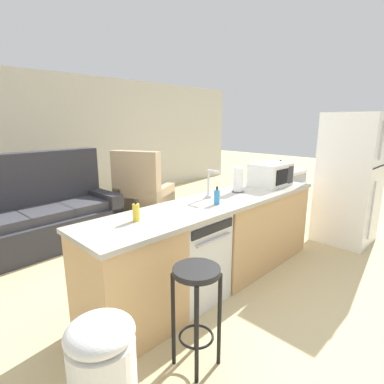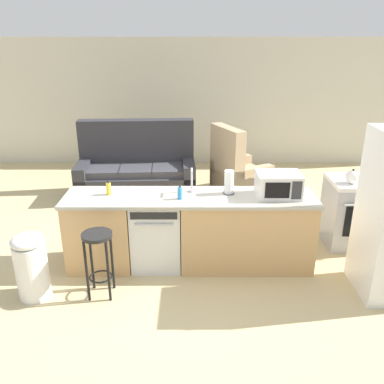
{
  "view_description": "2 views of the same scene",
  "coord_description": "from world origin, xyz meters",
  "px_view_note": "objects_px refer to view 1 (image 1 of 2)",
  "views": [
    {
      "loc": [
        -2.1,
        -1.88,
        1.68
      ],
      "look_at": [
        0.4,
        0.61,
        0.84
      ],
      "focal_mm": 28.0,
      "sensor_mm": 36.0,
      "label": 1
    },
    {
      "loc": [
        0.17,
        -4.37,
        2.66
      ],
      "look_at": [
        0.16,
        0.28,
        0.84
      ],
      "focal_mm": 38.0,
      "sensor_mm": 36.0,
      "label": 2
    }
  ],
  "objects_px": {
    "armchair": "(143,198)",
    "kettle": "(280,167)",
    "refrigerator": "(349,179)",
    "dishwasher": "(189,256)",
    "soap_bottle": "(217,197)",
    "dish_soap_bottle": "(136,212)",
    "microwave": "(271,175)",
    "bar_stool": "(196,296)",
    "paper_towel_roll": "(238,180)",
    "trash_bin": "(104,382)",
    "couch": "(40,217)",
    "stove_range": "(276,196)"
  },
  "relations": [
    {
      "from": "stove_range",
      "to": "trash_bin",
      "type": "xyz_separation_m",
      "value": [
        -3.87,
        -1.22,
        -0.07
      ]
    },
    {
      "from": "dish_soap_bottle",
      "to": "trash_bin",
      "type": "xyz_separation_m",
      "value": [
        -0.73,
        -0.71,
        -0.59
      ]
    },
    {
      "from": "dishwasher",
      "to": "paper_towel_roll",
      "type": "bearing_deg",
      "value": 5.26
    },
    {
      "from": "soap_bottle",
      "to": "couch",
      "type": "height_order",
      "value": "couch"
    },
    {
      "from": "dishwasher",
      "to": "trash_bin",
      "type": "xyz_separation_m",
      "value": [
        -1.27,
        -0.67,
        -0.04
      ]
    },
    {
      "from": "stove_range",
      "to": "microwave",
      "type": "bearing_deg",
      "value": -155.09
    },
    {
      "from": "microwave",
      "to": "armchair",
      "type": "distance_m",
      "value": 2.52
    },
    {
      "from": "soap_bottle",
      "to": "kettle",
      "type": "xyz_separation_m",
      "value": [
        2.15,
        0.51,
        0.01
      ]
    },
    {
      "from": "bar_stool",
      "to": "refrigerator",
      "type": "bearing_deg",
      "value": 1.59
    },
    {
      "from": "microwave",
      "to": "trash_bin",
      "type": "distance_m",
      "value": 2.85
    },
    {
      "from": "dishwasher",
      "to": "refrigerator",
      "type": "relative_size",
      "value": 0.47
    },
    {
      "from": "paper_towel_roll",
      "to": "kettle",
      "type": "xyz_separation_m",
      "value": [
        1.58,
        0.34,
        -0.05
      ]
    },
    {
      "from": "trash_bin",
      "to": "kettle",
      "type": "bearing_deg",
      "value": 16.39
    },
    {
      "from": "kettle",
      "to": "microwave",
      "type": "bearing_deg",
      "value": -157.38
    },
    {
      "from": "trash_bin",
      "to": "couch",
      "type": "distance_m",
      "value": 3.15
    },
    {
      "from": "stove_range",
      "to": "paper_towel_roll",
      "type": "xyz_separation_m",
      "value": [
        -1.74,
        -0.47,
        0.59
      ]
    },
    {
      "from": "soap_bottle",
      "to": "kettle",
      "type": "bearing_deg",
      "value": 13.45
    },
    {
      "from": "dishwasher",
      "to": "microwave",
      "type": "distance_m",
      "value": 1.55
    },
    {
      "from": "refrigerator",
      "to": "armchair",
      "type": "distance_m",
      "value": 3.32
    },
    {
      "from": "paper_towel_roll",
      "to": "soap_bottle",
      "type": "relative_size",
      "value": 1.6
    },
    {
      "from": "refrigerator",
      "to": "dishwasher",
      "type": "bearing_deg",
      "value": 168.07
    },
    {
      "from": "stove_range",
      "to": "refrigerator",
      "type": "distance_m",
      "value": 1.19
    },
    {
      "from": "dishwasher",
      "to": "soap_bottle",
      "type": "height_order",
      "value": "soap_bottle"
    },
    {
      "from": "refrigerator",
      "to": "couch",
      "type": "height_order",
      "value": "refrigerator"
    },
    {
      "from": "dishwasher",
      "to": "kettle",
      "type": "height_order",
      "value": "kettle"
    },
    {
      "from": "refrigerator",
      "to": "microwave",
      "type": "height_order",
      "value": "refrigerator"
    },
    {
      "from": "paper_towel_roll",
      "to": "trash_bin",
      "type": "relative_size",
      "value": 0.38
    },
    {
      "from": "dishwasher",
      "to": "kettle",
      "type": "relative_size",
      "value": 4.1
    },
    {
      "from": "armchair",
      "to": "kettle",
      "type": "bearing_deg",
      "value": -58.35
    },
    {
      "from": "stove_range",
      "to": "microwave",
      "type": "relative_size",
      "value": 1.8
    },
    {
      "from": "kettle",
      "to": "bar_stool",
      "type": "distance_m",
      "value": 3.21
    },
    {
      "from": "stove_range",
      "to": "microwave",
      "type": "height_order",
      "value": "microwave"
    },
    {
      "from": "dishwasher",
      "to": "soap_bottle",
      "type": "relative_size",
      "value": 4.77
    },
    {
      "from": "dish_soap_bottle",
      "to": "soap_bottle",
      "type": "bearing_deg",
      "value": -9.34
    },
    {
      "from": "dishwasher",
      "to": "soap_bottle",
      "type": "bearing_deg",
      "value": -17.59
    },
    {
      "from": "paper_towel_roll",
      "to": "trash_bin",
      "type": "xyz_separation_m",
      "value": [
        -2.13,
        -0.75,
        -0.66
      ]
    },
    {
      "from": "refrigerator",
      "to": "couch",
      "type": "distance_m",
      "value": 4.33
    },
    {
      "from": "dish_soap_bottle",
      "to": "armchair",
      "type": "height_order",
      "value": "armchair"
    },
    {
      "from": "microwave",
      "to": "soap_bottle",
      "type": "xyz_separation_m",
      "value": [
        -1.13,
        -0.09,
        -0.07
      ]
    },
    {
      "from": "paper_towel_roll",
      "to": "dish_soap_bottle",
      "type": "height_order",
      "value": "paper_towel_roll"
    },
    {
      "from": "stove_range",
      "to": "armchair",
      "type": "relative_size",
      "value": 0.75
    },
    {
      "from": "microwave",
      "to": "armchair",
      "type": "relative_size",
      "value": 0.42
    },
    {
      "from": "dishwasher",
      "to": "kettle",
      "type": "bearing_deg",
      "value": 9.85
    },
    {
      "from": "dishwasher",
      "to": "bar_stool",
      "type": "relative_size",
      "value": 1.14
    },
    {
      "from": "soap_bottle",
      "to": "couch",
      "type": "distance_m",
      "value": 2.68
    },
    {
      "from": "stove_range",
      "to": "trash_bin",
      "type": "relative_size",
      "value": 1.22
    },
    {
      "from": "dish_soap_bottle",
      "to": "bar_stool",
      "type": "height_order",
      "value": "dish_soap_bottle"
    },
    {
      "from": "dishwasher",
      "to": "paper_towel_roll",
      "type": "height_order",
      "value": "paper_towel_roll"
    },
    {
      "from": "dishwasher",
      "to": "trash_bin",
      "type": "relative_size",
      "value": 1.14
    },
    {
      "from": "refrigerator",
      "to": "microwave",
      "type": "xyz_separation_m",
      "value": [
        -1.18,
        0.55,
        0.14
      ]
    }
  ]
}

